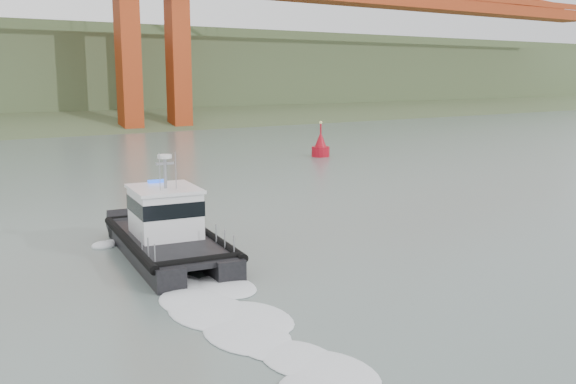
% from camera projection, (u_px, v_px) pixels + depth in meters
% --- Properties ---
extents(ground, '(400.00, 400.00, 0.00)m').
position_uv_depth(ground, '(381.00, 288.00, 25.40)').
color(ground, slate).
rests_on(ground, ground).
extents(patrol_boat, '(5.15, 10.58, 4.92)m').
position_uv_depth(patrol_boat, '(167.00, 230.00, 29.72)').
color(patrol_boat, black).
rests_on(patrol_boat, ground).
extents(nav_buoy, '(1.86, 1.86, 3.87)m').
position_uv_depth(nav_buoy, '(321.00, 147.00, 66.16)').
color(nav_buoy, '#A40B19').
rests_on(nav_buoy, ground).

